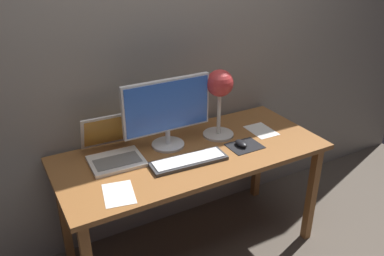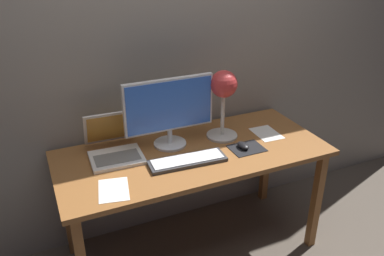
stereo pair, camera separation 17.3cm
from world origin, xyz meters
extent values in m
plane|color=brown|center=(0.00, 0.00, 0.00)|extent=(4.80, 4.80, 0.00)
cube|color=gray|center=(0.00, 0.40, 1.30)|extent=(4.80, 0.06, 2.60)
cube|color=#935B2D|center=(0.00, 0.00, 0.72)|extent=(1.60, 0.70, 0.03)
cube|color=#935B2D|center=(0.74, -0.29, 0.35)|extent=(0.05, 0.05, 0.71)
cube|color=#935B2D|center=(-0.74, 0.29, 0.35)|extent=(0.05, 0.05, 0.71)
cube|color=#935B2D|center=(0.74, 0.29, 0.35)|extent=(0.05, 0.05, 0.71)
cylinder|color=silver|center=(-0.10, 0.13, 0.75)|extent=(0.20, 0.20, 0.01)
cylinder|color=silver|center=(-0.10, 0.13, 0.80)|extent=(0.03, 0.03, 0.09)
cube|color=silver|center=(-0.10, 0.13, 1.00)|extent=(0.55, 0.03, 0.32)
cube|color=blue|center=(-0.10, 0.11, 1.00)|extent=(0.52, 0.00, 0.29)
cube|color=#38383A|center=(-0.08, -0.11, 0.75)|extent=(0.45, 0.17, 0.02)
cube|color=silver|center=(-0.08, -0.11, 0.76)|extent=(0.41, 0.14, 0.01)
cube|color=silver|center=(-0.44, 0.09, 0.75)|extent=(0.30, 0.25, 0.02)
cube|color=slate|center=(-0.44, 0.07, 0.76)|extent=(0.26, 0.14, 0.00)
cube|color=silver|center=(-0.43, 0.25, 0.87)|extent=(0.30, 0.12, 0.22)
cube|color=gold|center=(-0.43, 0.25, 0.87)|extent=(0.26, 0.10, 0.19)
cylinder|color=beige|center=(0.25, 0.10, 0.75)|extent=(0.20, 0.20, 0.01)
cylinder|color=silver|center=(0.25, 0.10, 0.91)|extent=(0.02, 0.02, 0.30)
sphere|color=#BF3333|center=(0.25, 0.10, 1.09)|extent=(0.17, 0.17, 0.17)
sphere|color=#FFEAB2|center=(0.25, 0.09, 1.05)|extent=(0.06, 0.06, 0.06)
cube|color=black|center=(0.31, -0.10, 0.74)|extent=(0.20, 0.16, 0.00)
ellipsoid|color=black|center=(0.29, -0.09, 0.76)|extent=(0.06, 0.10, 0.03)
cube|color=white|center=(0.53, 0.02, 0.74)|extent=(0.15, 0.21, 0.00)
cube|color=white|center=(-0.53, -0.20, 0.74)|extent=(0.19, 0.24, 0.00)
camera|label=1|loc=(-0.99, -1.79, 1.89)|focal=37.07mm
camera|label=2|loc=(-0.84, -1.87, 1.89)|focal=37.07mm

